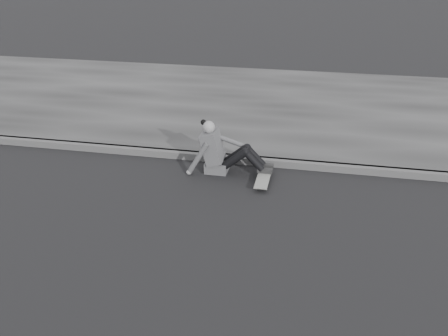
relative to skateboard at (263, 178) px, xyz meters
name	(u,v)px	position (x,y,z in m)	size (l,w,h in m)	color
ground	(434,274)	(2.23, -1.93, -0.07)	(80.00, 80.00, 0.00)	black
curb	(407,173)	(2.23, 0.65, -0.01)	(24.00, 0.16, 0.12)	#4A4A4A
sidewalk	(389,113)	(2.23, 3.67, -0.01)	(24.00, 6.00, 0.12)	#333333
skateboard	(263,178)	(0.00, 0.00, 0.00)	(0.20, 0.78, 0.09)	#969691
seated_woman	(221,151)	(-0.73, 0.25, 0.29)	(1.38, 0.46, 0.88)	#4A4A4D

